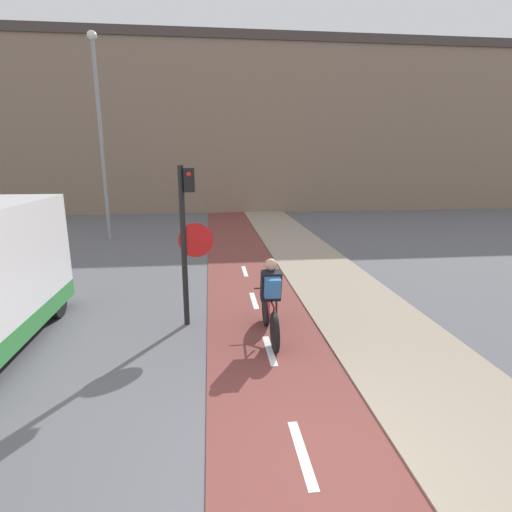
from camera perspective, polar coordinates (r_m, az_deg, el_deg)
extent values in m
plane|color=#5B5B60|center=(4.72, 8.16, -30.20)|extent=(120.00, 120.00, 0.00)
cube|color=brown|center=(4.72, 8.16, -30.12)|extent=(2.17, 60.00, 0.02)
cube|color=white|center=(5.07, 6.59, -26.18)|extent=(0.12, 1.10, 0.00)
cube|color=white|center=(7.12, 1.96, -13.30)|extent=(0.12, 1.10, 0.00)
cube|color=white|center=(9.40, -0.29, -6.37)|extent=(0.12, 1.10, 0.00)
cube|color=white|center=(11.76, -1.62, -2.18)|extent=(0.12, 1.10, 0.00)
cube|color=#89705B|center=(26.82, -4.70, 17.17)|extent=(60.00, 5.00, 9.66)
cube|color=#473D38|center=(27.59, -4.94, 27.76)|extent=(60.00, 5.20, 0.50)
cylinder|color=black|center=(7.82, -10.27, 1.06)|extent=(0.11, 0.11, 3.14)
cube|color=black|center=(7.63, -9.52, 10.66)|extent=(0.20, 0.20, 0.44)
sphere|color=red|center=(7.52, -9.59, 11.45)|extent=(0.09, 0.09, 0.09)
cone|color=red|center=(7.77, -8.59, 2.23)|extent=(0.67, 0.01, 0.67)
cone|color=silver|center=(7.77, -8.59, 2.24)|extent=(0.60, 0.02, 0.60)
cylinder|color=gray|center=(17.24, -21.19, 14.60)|extent=(0.14, 0.14, 7.52)
sphere|color=silver|center=(17.78, -22.40, 27.11)|extent=(0.36, 0.36, 0.36)
cylinder|color=black|center=(7.01, 2.69, -10.86)|extent=(0.07, 0.69, 0.69)
cylinder|color=black|center=(8.04, 1.40, -7.51)|extent=(0.07, 0.69, 0.69)
cylinder|color=maroon|center=(7.65, 1.77, -7.19)|extent=(0.04, 0.72, 0.43)
cylinder|color=maroon|center=(7.16, 2.38, -8.57)|extent=(0.04, 0.38, 0.45)
cylinder|color=maroon|center=(7.41, 1.98, -6.12)|extent=(0.04, 1.05, 0.07)
cylinder|color=maroon|center=(7.20, 2.42, -10.21)|extent=(0.04, 0.43, 0.05)
cylinder|color=black|center=(7.89, 1.41, -4.60)|extent=(0.46, 0.03, 0.03)
cube|color=black|center=(7.19, 2.14, -4.23)|extent=(0.36, 0.31, 0.59)
sphere|color=tan|center=(7.12, 2.12, -1.23)|extent=(0.22, 0.22, 0.22)
cylinder|color=#232328|center=(7.30, 1.37, -7.68)|extent=(0.04, 0.07, 0.43)
cylinder|color=#232328|center=(7.33, 2.93, -7.60)|extent=(0.04, 0.07, 0.43)
cube|color=#3370B2|center=(7.02, 2.37, -4.53)|extent=(0.28, 0.23, 0.39)
cube|color=black|center=(10.10, -30.92, 3.37)|extent=(1.84, 0.04, 0.70)
cylinder|color=black|center=(9.39, -26.58, -5.80)|extent=(0.18, 0.70, 0.70)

